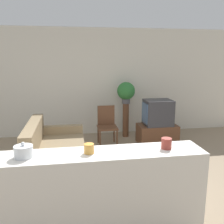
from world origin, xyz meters
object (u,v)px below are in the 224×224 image
at_px(television, 158,112).
at_px(decorative_bowl, 23,151).
at_px(wooden_chair, 107,124).
at_px(potted_plant, 126,92).
at_px(couch, 54,153).

distance_m(television, decorative_bowl, 3.82).
height_order(television, wooden_chair, television).
distance_m(potted_plant, decorative_bowl, 3.98).
xyz_separation_m(wooden_chair, potted_plant, (0.55, 0.49, 0.67)).
bearing_deg(decorative_bowl, wooden_chair, 67.38).
bearing_deg(potted_plant, couch, -136.00).
bearing_deg(wooden_chair, decorative_bowl, -112.62).
height_order(couch, decorative_bowl, decorative_bowl).
relative_size(wooden_chair, potted_plant, 1.67).
distance_m(couch, television, 2.54).
xyz_separation_m(couch, wooden_chair, (1.12, 1.13, 0.20)).
relative_size(couch, wooden_chair, 1.81).
relative_size(couch, potted_plant, 3.01).
distance_m(wooden_chair, potted_plant, 1.00).
bearing_deg(decorative_bowl, potted_plant, 62.75).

